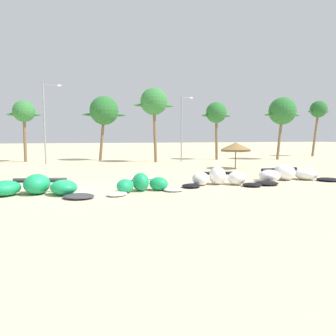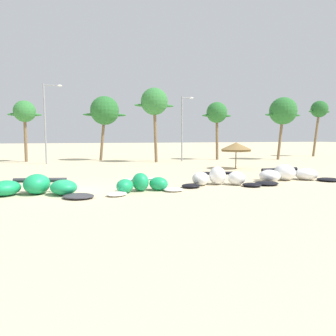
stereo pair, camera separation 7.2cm
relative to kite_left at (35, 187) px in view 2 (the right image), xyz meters
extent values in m
plane|color=beige|center=(1.85, 0.83, -0.43)|extent=(260.00, 260.00, 0.00)
ellipsoid|color=#199E5B|center=(-1.52, 0.25, -0.02)|extent=(2.17, 2.17, 0.83)
ellipsoid|color=#199E5B|center=(0.06, 0.36, 0.13)|extent=(1.67, 1.88, 1.12)
ellipsoid|color=#199E5B|center=(1.52, -0.29, -0.02)|extent=(1.97, 2.10, 0.83)
ellipsoid|color=#333338|center=(2.31, -1.47, -0.32)|extent=(2.14, 2.04, 0.22)
cylinder|color=#333338|center=(0.16, 0.94, 0.26)|extent=(2.96, 0.78, 0.27)
cube|color=#333338|center=(0.04, 0.20, 0.13)|extent=(1.16, 0.78, 0.04)
ellipsoid|color=white|center=(4.30, -1.36, -0.33)|extent=(1.48, 1.39, 0.21)
ellipsoid|color=#199E5B|center=(4.84, -0.56, -0.04)|extent=(1.35, 1.46, 0.79)
ellipsoid|color=#199E5B|center=(5.82, -0.13, 0.10)|extent=(1.12, 1.31, 1.07)
ellipsoid|color=#199E5B|center=(6.88, -0.21, -0.04)|extent=(1.49, 1.49, 0.79)
ellipsoid|color=white|center=(7.65, -0.78, -0.33)|extent=(1.32, 1.13, 0.21)
cylinder|color=white|center=(5.75, 0.27, 0.19)|extent=(1.99, 0.51, 0.18)
cube|color=white|center=(5.84, -0.25, 0.10)|extent=(0.78, 0.54, 0.04)
ellipsoid|color=black|center=(9.07, 0.21, -0.31)|extent=(1.39, 1.30, 0.24)
ellipsoid|color=white|center=(9.96, 0.87, 0.01)|extent=(1.63, 1.63, 0.89)
ellipsoid|color=white|center=(11.20, 0.98, 0.17)|extent=(1.27, 1.37, 1.20)
ellipsoid|color=white|center=(12.34, 0.48, 0.01)|extent=(1.51, 1.56, 0.89)
ellipsoid|color=black|center=(12.97, -0.43, -0.31)|extent=(1.59, 1.54, 0.24)
cylinder|color=black|center=(11.27, 1.39, 0.27)|extent=(2.31, 0.58, 0.21)
cube|color=black|center=(11.18, 0.86, 0.17)|extent=(0.90, 0.57, 0.04)
ellipsoid|color=black|center=(14.30, -0.02, -0.32)|extent=(2.07, 1.99, 0.23)
ellipsoid|color=white|center=(15.25, 1.12, 0.00)|extent=(2.08, 2.13, 0.86)
ellipsoid|color=white|center=(16.82, 1.65, 0.15)|extent=(1.58, 1.72, 1.16)
ellipsoid|color=white|center=(18.46, 1.36, 0.00)|extent=(2.15, 2.17, 0.86)
ellipsoid|color=black|center=(19.56, 0.37, -0.32)|extent=(1.95, 1.84, 0.23)
cylinder|color=black|center=(16.78, 2.21, 0.29)|extent=(3.10, 0.51, 0.28)
cube|color=black|center=(16.83, 1.49, 0.15)|extent=(1.16, 0.66, 0.04)
cylinder|color=brown|center=(17.09, 9.89, 0.52)|extent=(0.10, 0.10, 1.91)
cone|color=olive|center=(17.09, 9.89, 1.83)|extent=(3.01, 3.01, 0.70)
cylinder|color=brown|center=(17.09, 9.89, 1.38)|extent=(2.86, 2.86, 0.20)
cylinder|color=brown|center=(-4.48, 24.35, 2.71)|extent=(0.41, 0.36, 6.28)
sphere|color=#337A38|center=(-4.45, 24.35, 5.85)|extent=(2.66, 2.66, 2.66)
ellipsoid|color=#337A38|center=(-5.51, 24.35, 5.45)|extent=(1.86, 0.50, 0.36)
ellipsoid|color=#337A38|center=(-3.39, 24.35, 5.45)|extent=(1.86, 0.50, 0.36)
cylinder|color=brown|center=(4.99, 24.09, 2.85)|extent=(1.00, 0.36, 6.56)
sphere|color=#286B2D|center=(5.32, 24.09, 6.12)|extent=(3.75, 3.75, 3.75)
ellipsoid|color=#286B2D|center=(3.82, 24.09, 5.56)|extent=(2.62, 0.50, 0.36)
ellipsoid|color=#286B2D|center=(6.81, 24.09, 5.56)|extent=(2.62, 0.50, 0.36)
cylinder|color=brown|center=(11.08, 19.51, 3.27)|extent=(0.58, 0.36, 7.41)
sphere|color=#337A38|center=(10.98, 19.51, 6.97)|extent=(3.28, 3.28, 3.28)
ellipsoid|color=#337A38|center=(9.66, 19.51, 6.48)|extent=(2.30, 0.50, 0.36)
ellipsoid|color=#337A38|center=(12.29, 19.51, 6.48)|extent=(2.30, 0.50, 0.36)
cylinder|color=brown|center=(20.15, 21.51, 2.77)|extent=(0.53, 0.36, 6.41)
sphere|color=#286B2D|center=(20.06, 21.51, 5.97)|extent=(2.81, 2.81, 2.81)
ellipsoid|color=#286B2D|center=(18.94, 21.51, 5.55)|extent=(1.96, 0.50, 0.36)
ellipsoid|color=#286B2D|center=(21.19, 21.51, 5.55)|extent=(1.96, 0.50, 0.36)
cylinder|color=brown|center=(28.69, 19.53, 2.89)|extent=(0.90, 0.36, 6.65)
sphere|color=#286B2D|center=(28.96, 19.53, 6.21)|extent=(3.70, 3.70, 3.70)
ellipsoid|color=#286B2D|center=(27.48, 19.53, 5.65)|extent=(2.59, 0.50, 0.36)
ellipsoid|color=#286B2D|center=(30.44, 19.53, 5.65)|extent=(2.59, 0.50, 0.36)
cylinder|color=brown|center=(38.18, 23.92, 3.29)|extent=(1.10, 0.36, 7.45)
sphere|color=#236028|center=(38.55, 23.92, 7.02)|extent=(2.61, 2.61, 2.61)
ellipsoid|color=#236028|center=(37.51, 23.92, 6.63)|extent=(1.83, 0.50, 0.36)
ellipsoid|color=#236028|center=(39.60, 23.92, 6.63)|extent=(1.83, 0.50, 0.36)
cylinder|color=gray|center=(-1.66, 20.26, 4.13)|extent=(0.18, 0.18, 9.12)
cylinder|color=gray|center=(-0.79, 20.26, 8.53)|extent=(1.73, 0.10, 0.10)
ellipsoid|color=silver|center=(0.07, 20.26, 8.53)|extent=(0.56, 0.24, 0.20)
cylinder|color=gray|center=(14.62, 19.85, 3.65)|extent=(0.18, 0.18, 8.17)
cylinder|color=gray|center=(15.24, 19.85, 7.59)|extent=(1.25, 0.10, 0.10)
ellipsoid|color=silver|center=(15.87, 19.85, 7.59)|extent=(0.56, 0.24, 0.20)
camera|label=1|loc=(2.65, -18.12, 2.79)|focal=33.40mm
camera|label=2|loc=(2.72, -18.13, 2.79)|focal=33.40mm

